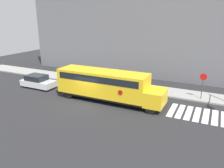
# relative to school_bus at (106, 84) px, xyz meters

# --- Properties ---
(ground_plane) EXTENTS (60.00, 60.00, 0.00)m
(ground_plane) POSITION_rel_school_bus_xyz_m (-1.44, -1.41, -1.72)
(ground_plane) COLOR #28282B
(sidewalk_strip) EXTENTS (44.00, 3.00, 0.15)m
(sidewalk_strip) POSITION_rel_school_bus_xyz_m (-1.44, 5.09, -1.65)
(sidewalk_strip) COLOR #9E9E99
(sidewalk_strip) RESTS_ON ground
(building_backdrop) EXTENTS (32.00, 4.00, 12.68)m
(building_backdrop) POSITION_rel_school_bus_xyz_m (-1.44, 11.59, 4.61)
(building_backdrop) COLOR slate
(building_backdrop) RESTS_ON ground
(crosswalk_stripes) EXTENTS (5.40, 3.20, 0.01)m
(crosswalk_stripes) POSITION_rel_school_bus_xyz_m (8.88, 0.59, -1.72)
(crosswalk_stripes) COLOR white
(crosswalk_stripes) RESTS_ON ground
(school_bus) EXTENTS (10.73, 2.57, 2.98)m
(school_bus) POSITION_rel_school_bus_xyz_m (0.00, 0.00, 0.00)
(school_bus) COLOR yellow
(school_bus) RESTS_ON ground
(parked_car) EXTENTS (4.08, 1.84, 1.51)m
(parked_car) POSITION_rel_school_bus_xyz_m (-9.06, 0.17, -0.98)
(parked_car) COLOR silver
(parked_car) RESTS_ON ground
(stop_sign) EXTENTS (0.67, 0.10, 2.75)m
(stop_sign) POSITION_rel_school_bus_xyz_m (8.50, 4.27, 0.08)
(stop_sign) COLOR #38383A
(stop_sign) RESTS_ON ground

